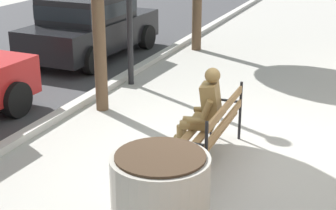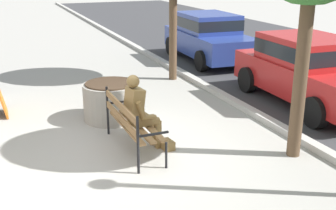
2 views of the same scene
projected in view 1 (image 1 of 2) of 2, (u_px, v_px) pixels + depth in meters
ground_plane at (208, 155)px, 7.64m from camera, size 80.00×80.00×0.00m
curb_stone at (45, 123)px, 8.66m from camera, size 60.00×0.20×0.12m
park_bench at (214, 125)px, 7.29m from camera, size 1.81×0.56×0.95m
bronze_statue_seated at (201, 114)px, 7.36m from camera, size 0.61×0.82×1.37m
concrete_planter at (160, 186)px, 5.92m from camera, size 1.16×1.16×0.79m
parked_car_black at (91, 24)px, 12.74m from camera, size 4.17×2.06×1.56m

